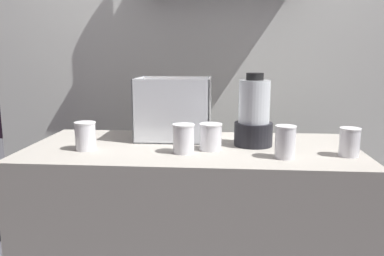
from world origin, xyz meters
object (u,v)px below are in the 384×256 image
Objects in this scene: juice_cup_mango_middle at (211,139)px; juice_cup_carrot_right at (285,144)px; juice_cup_mango_far_left at (85,138)px; juice_cup_pomegranate_far_right at (349,144)px; juice_cup_orange_left at (184,140)px; blender_pitcher at (254,116)px; carrot_display_bin at (174,120)px.

juice_cup_mango_middle is 0.31m from juice_cup_carrot_right.
juice_cup_mango_far_left is 1.04× the size of juice_cup_pomegranate_far_right.
juice_cup_carrot_right is (0.39, -0.05, -0.00)m from juice_cup_orange_left.
juice_cup_pomegranate_far_right is at bearing 0.15° from juice_cup_orange_left.
juice_cup_pomegranate_far_right is (0.54, -0.06, 0.00)m from juice_cup_mango_middle.
juice_cup_mango_middle is at bearing 29.13° from juice_cup_orange_left.
juice_cup_mango_middle is 0.54m from juice_cup_pomegranate_far_right.
juice_cup_orange_left is 0.64m from juice_cup_pomegranate_far_right.
juice_cup_mango_far_left is 1.05m from juice_cup_pomegranate_far_right.
carrot_display_bin is at bearing 163.96° from blender_pitcher.
juice_cup_mango_middle is at bearing 173.90° from juice_cup_pomegranate_far_right.
juice_cup_orange_left reaches higher than juice_cup_mango_middle.
blender_pitcher is at bearing -16.04° from carrot_display_bin.
juice_cup_mango_middle is 0.99× the size of juice_cup_pomegranate_far_right.
carrot_display_bin reaches higher than juice_cup_orange_left.
carrot_display_bin reaches higher than juice_cup_pomegranate_far_right.
juice_cup_pomegranate_far_right is (0.25, 0.05, -0.00)m from juice_cup_carrot_right.
juice_cup_mango_middle is (0.11, 0.06, -0.01)m from juice_cup_orange_left.
juice_cup_mango_far_left is (-0.34, -0.24, -0.04)m from carrot_display_bin.
carrot_display_bin is 2.70× the size of juice_cup_carrot_right.
juice_cup_orange_left is 0.93× the size of juice_cup_carrot_right.
juice_cup_carrot_right reaches higher than juice_cup_orange_left.
blender_pitcher is 2.67× the size of juice_cup_orange_left.
blender_pitcher is at bearing 28.38° from juice_cup_orange_left.
juice_cup_mango_far_left is at bearing -168.85° from blender_pitcher.
juice_cup_mango_far_left and juice_cup_orange_left have the same top height.
carrot_display_bin is 0.27m from juice_cup_mango_middle.
juice_cup_orange_left is at bearing 173.11° from juice_cup_carrot_right.
juice_cup_mango_far_left is at bearing 179.11° from juice_cup_pomegranate_far_right.
juice_cup_carrot_right is at bearing -62.46° from blender_pitcher.
juice_cup_mango_far_left is (-0.70, -0.14, -0.08)m from blender_pitcher.
carrot_display_bin is 3.03× the size of juice_cup_pomegranate_far_right.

